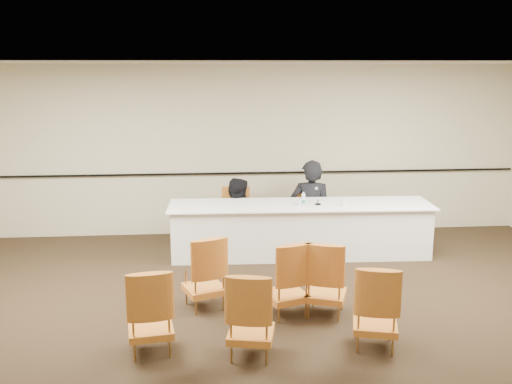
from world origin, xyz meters
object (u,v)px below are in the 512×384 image
panelist_main_chair (311,216)px  coffee_cup (344,203)px  panel_table (300,229)px  aud_chair_back_mid (251,314)px  panelist_main (311,215)px  drinking_glass (300,203)px  aud_chair_back_right (376,306)px  water_bottle (303,198)px  aud_chair_back_left (150,310)px  panelist_second_chair (236,217)px  panelist_second (236,225)px  aud_chair_front_right (326,277)px  aud_chair_front_left (204,272)px  aud_chair_front_mid (286,278)px  microphone (318,197)px

panelist_main_chair → coffee_cup: bearing=-63.1°
panel_table → aud_chair_back_mid: aud_chair_back_mid is taller
panelist_main → coffee_cup: size_ratio=16.17×
drinking_glass → aud_chair_back_mid: size_ratio=0.11×
panel_table → aud_chair_back_right: size_ratio=4.37×
drinking_glass → water_bottle: bearing=46.3°
aud_chair_back_left → panelist_second_chair: bearing=64.9°
panelist_second → aud_chair_front_right: size_ratio=1.70×
panelist_main_chair → drinking_glass: bearing=-111.8°
coffee_cup → aud_chair_front_right: 2.20m
drinking_glass → aud_chair_front_left: aud_chair_front_left is taller
panelist_main_chair → drinking_glass: size_ratio=9.50×
panelist_second_chair → aud_chair_back_mid: same height
aud_chair_front_left → aud_chair_front_mid: bearing=-37.4°
panel_table → panelist_second: size_ratio=2.56×
panel_table → aud_chair_back_mid: 3.35m
aud_chair_front_mid → panelist_second: bearing=80.9°
panelist_second → drinking_glass: panelist_second is taller
aud_chair_front_mid → aud_chair_back_left: same height
water_bottle → aud_chair_back_mid: water_bottle is taller
panelist_second_chair → coffee_cup: size_ratio=8.06×
panelist_main → water_bottle: panelist_main is taller
water_bottle → aud_chair_back_right: water_bottle is taller
water_bottle → aud_chair_back_right: bearing=-84.7°
aud_chair_back_left → aud_chair_back_right: 2.39m
aud_chair_front_mid → aud_chair_back_right: 1.22m
panelist_main_chair → panelist_second_chair: same height
aud_chair_back_mid → panelist_main_chair: bearing=82.3°
coffee_cup → aud_chair_back_mid: 3.45m
panelist_main → aud_chair_front_mid: (-0.80, -2.81, -0.01)m
aud_chair_front_left → aud_chair_front_right: 1.51m
aud_chair_front_mid → aud_chair_front_right: 0.48m
panel_table → aud_chair_front_left: size_ratio=4.37×
microphone → drinking_glass: (-0.30, -0.05, -0.08)m
panelist_second → aud_chair_back_right: (1.31, -3.73, 0.14)m
water_bottle → coffee_cup: water_bottle is taller
aud_chair_front_left → aud_chair_front_right: same height
aud_chair_back_left → panelist_main: bearing=48.4°
panelist_main → aud_chair_back_mid: panelist_main is taller
panelist_main → water_bottle: 0.82m
panelist_main_chair → aud_chair_back_left: same height
microphone → panel_table: bearing=164.5°
panelist_second → aud_chair_back_right: 3.95m
panelist_main_chair → panelist_second: (-1.26, 0.04, -0.14)m
aud_chair_front_left → coffee_cup: bearing=18.0°
panelist_second → coffee_cup: 1.91m
panel_table → aud_chair_front_left: (-1.51, -1.92, 0.06)m
panelist_main_chair → coffee_cup: 0.96m
panelist_second_chair → panelist_second: bearing=-178.3°
panelist_main → aud_chair_back_right: panelist_main is taller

